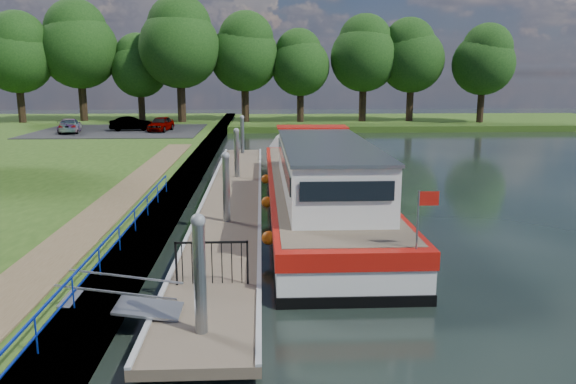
{
  "coord_description": "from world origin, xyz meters",
  "views": [
    {
      "loc": [
        1.28,
        -11.42,
        5.68
      ],
      "look_at": [
        2.25,
        8.8,
        1.4
      ],
      "focal_mm": 35.0,
      "sensor_mm": 36.0,
      "label": 1
    }
  ],
  "objects_px": {
    "pontoon": "(233,200)",
    "barge": "(316,184)",
    "car_c": "(70,126)",
    "car_b": "(131,124)",
    "car_a": "(161,124)"
  },
  "relations": [
    {
      "from": "car_b",
      "to": "car_c",
      "type": "relative_size",
      "value": 0.89
    },
    {
      "from": "barge",
      "to": "car_a",
      "type": "height_order",
      "value": "barge"
    },
    {
      "from": "pontoon",
      "to": "car_b",
      "type": "distance_m",
      "value": 26.82
    },
    {
      "from": "car_a",
      "to": "car_b",
      "type": "xyz_separation_m",
      "value": [
        -2.63,
        0.55,
        -0.03
      ]
    },
    {
      "from": "barge",
      "to": "car_c",
      "type": "bearing_deg",
      "value": 126.75
    },
    {
      "from": "pontoon",
      "to": "car_b",
      "type": "relative_size",
      "value": 8.24
    },
    {
      "from": "car_a",
      "to": "car_b",
      "type": "height_order",
      "value": "car_a"
    },
    {
      "from": "car_c",
      "to": "pontoon",
      "type": "bearing_deg",
      "value": 110.61
    },
    {
      "from": "pontoon",
      "to": "car_a",
      "type": "xyz_separation_m",
      "value": [
        -7.33,
        24.32,
        1.28
      ]
    },
    {
      "from": "pontoon",
      "to": "car_a",
      "type": "relative_size",
      "value": 8.14
    },
    {
      "from": "car_a",
      "to": "car_c",
      "type": "height_order",
      "value": "car_a"
    },
    {
      "from": "car_c",
      "to": "barge",
      "type": "bearing_deg",
      "value": 115.17
    },
    {
      "from": "pontoon",
      "to": "barge",
      "type": "distance_m",
      "value": 3.88
    },
    {
      "from": "car_c",
      "to": "car_b",
      "type": "bearing_deg",
      "value": -173.98
    },
    {
      "from": "car_b",
      "to": "car_a",
      "type": "bearing_deg",
      "value": -112.93
    }
  ]
}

